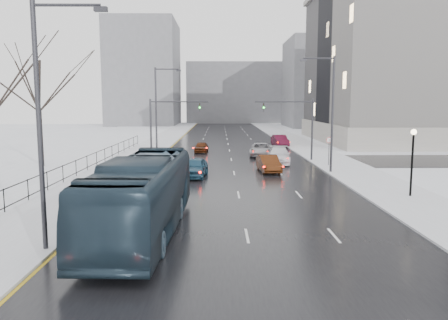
{
  "coord_description": "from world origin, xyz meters",
  "views": [
    {
      "loc": [
        -1.24,
        2.64,
        6.09
      ],
      "look_at": [
        -0.97,
        29.98,
        2.5
      ],
      "focal_mm": 35.0,
      "sensor_mm": 36.0,
      "label": 1
    }
  ],
  "objects_px": {
    "sedan_center_far": "(201,147)",
    "sedan_center_near": "(194,167)",
    "sedan_right_cross": "(261,150)",
    "sedan_right_far": "(279,155)",
    "mast_signal_right": "(302,122)",
    "sedan_right_distant": "(280,141)",
    "bus": "(143,195)",
    "streetlight_l_near": "(44,115)",
    "mast_signal_left": "(161,122)",
    "tree_park_e": "(42,167)",
    "sedan_right_near": "(269,164)",
    "streetlight_r_mid": "(330,108)",
    "streetlight_l_far": "(158,107)",
    "lamppost_r_mid": "(413,153)",
    "no_uturn_sign": "(329,143)"
  },
  "relations": [
    {
      "from": "sedan_center_far",
      "to": "sedan_center_near",
      "type": "bearing_deg",
      "value": -86.73
    },
    {
      "from": "sedan_center_far",
      "to": "sedan_right_cross",
      "type": "bearing_deg",
      "value": -25.46
    },
    {
      "from": "sedan_right_far",
      "to": "mast_signal_right",
      "type": "bearing_deg",
      "value": 42.84
    },
    {
      "from": "sedan_center_far",
      "to": "sedan_right_distant",
      "type": "relative_size",
      "value": 0.81
    },
    {
      "from": "bus",
      "to": "sedan_right_distant",
      "type": "bearing_deg",
      "value": 75.57
    },
    {
      "from": "streetlight_l_near",
      "to": "sedan_center_far",
      "type": "height_order",
      "value": "streetlight_l_near"
    },
    {
      "from": "mast_signal_left",
      "to": "sedan_center_near",
      "type": "height_order",
      "value": "mast_signal_left"
    },
    {
      "from": "tree_park_e",
      "to": "mast_signal_left",
      "type": "bearing_deg",
      "value": 20.19
    },
    {
      "from": "streetlight_l_near",
      "to": "sedan_right_near",
      "type": "xyz_separation_m",
      "value": [
        11.23,
        20.66,
        -4.84
      ]
    },
    {
      "from": "mast_signal_right",
      "to": "sedan_right_cross",
      "type": "relative_size",
      "value": 1.21
    },
    {
      "from": "mast_signal_right",
      "to": "mast_signal_left",
      "type": "height_order",
      "value": "same"
    },
    {
      "from": "tree_park_e",
      "to": "streetlight_r_mid",
      "type": "distance_m",
      "value": 27.25
    },
    {
      "from": "mast_signal_right",
      "to": "streetlight_l_far",
      "type": "bearing_deg",
      "value": 165.52
    },
    {
      "from": "streetlight_l_far",
      "to": "mast_signal_right",
      "type": "distance_m",
      "value": 16.07
    },
    {
      "from": "sedan_right_far",
      "to": "tree_park_e",
      "type": "bearing_deg",
      "value": -167.34
    },
    {
      "from": "sedan_right_near",
      "to": "sedan_center_far",
      "type": "xyz_separation_m",
      "value": [
        -6.56,
        15.3,
        -0.07
      ]
    },
    {
      "from": "streetlight_r_mid",
      "to": "sedan_center_far",
      "type": "xyz_separation_m",
      "value": [
        -11.67,
        15.96,
        -4.92
      ]
    },
    {
      "from": "bus",
      "to": "sedan_center_near",
      "type": "height_order",
      "value": "bus"
    },
    {
      "from": "lamppost_r_mid",
      "to": "mast_signal_left",
      "type": "height_order",
      "value": "mast_signal_left"
    },
    {
      "from": "mast_signal_right",
      "to": "sedan_right_far",
      "type": "bearing_deg",
      "value": -144.52
    },
    {
      "from": "sedan_right_cross",
      "to": "mast_signal_right",
      "type": "bearing_deg",
      "value": -40.43
    },
    {
      "from": "streetlight_l_near",
      "to": "no_uturn_sign",
      "type": "relative_size",
      "value": 3.7
    },
    {
      "from": "lamppost_r_mid",
      "to": "mast_signal_right",
      "type": "height_order",
      "value": "mast_signal_right"
    },
    {
      "from": "sedan_right_cross",
      "to": "sedan_right_far",
      "type": "distance_m",
      "value": 6.21
    },
    {
      "from": "streetlight_l_near",
      "to": "no_uturn_sign",
      "type": "xyz_separation_m",
      "value": [
        17.37,
        24.0,
        -3.32
      ]
    },
    {
      "from": "sedan_right_cross",
      "to": "no_uturn_sign",
      "type": "bearing_deg",
      "value": -47.89
    },
    {
      "from": "tree_park_e",
      "to": "mast_signal_right",
      "type": "bearing_deg",
      "value": 8.9
    },
    {
      "from": "streetlight_l_far",
      "to": "sedan_right_distant",
      "type": "xyz_separation_m",
      "value": [
        15.37,
        11.48,
        -4.79
      ]
    },
    {
      "from": "streetlight_l_near",
      "to": "sedan_right_distant",
      "type": "relative_size",
      "value": 2.09
    },
    {
      "from": "no_uturn_sign",
      "to": "sedan_right_near",
      "type": "distance_m",
      "value": 7.15
    },
    {
      "from": "sedan_center_near",
      "to": "streetlight_r_mid",
      "type": "bearing_deg",
      "value": 15.62
    },
    {
      "from": "streetlight_l_far",
      "to": "bus",
      "type": "relative_size",
      "value": 0.78
    },
    {
      "from": "no_uturn_sign",
      "to": "sedan_center_far",
      "type": "relative_size",
      "value": 0.69
    },
    {
      "from": "mast_signal_left",
      "to": "sedan_center_far",
      "type": "bearing_deg",
      "value": 64.34
    },
    {
      "from": "mast_signal_right",
      "to": "mast_signal_left",
      "type": "relative_size",
      "value": 1.0
    },
    {
      "from": "streetlight_l_near",
      "to": "sedan_right_distant",
      "type": "bearing_deg",
      "value": 70.53
    },
    {
      "from": "mast_signal_left",
      "to": "sedan_right_distant",
      "type": "bearing_deg",
      "value": 46.82
    },
    {
      "from": "tree_park_e",
      "to": "sedan_right_near",
      "type": "bearing_deg",
      "value": -8.93
    },
    {
      "from": "sedan_right_near",
      "to": "sedan_center_near",
      "type": "bearing_deg",
      "value": -162.69
    },
    {
      "from": "sedan_right_distant",
      "to": "streetlight_l_far",
      "type": "bearing_deg",
      "value": -148.79
    },
    {
      "from": "tree_park_e",
      "to": "sedan_center_far",
      "type": "xyz_separation_m",
      "value": [
        14.7,
        11.96,
        0.7
      ]
    },
    {
      "from": "no_uturn_sign",
      "to": "bus",
      "type": "xyz_separation_m",
      "value": [
        -14.0,
        -21.44,
        -0.47
      ]
    },
    {
      "from": "streetlight_l_near",
      "to": "sedan_right_far",
      "type": "distance_m",
      "value": 29.51
    },
    {
      "from": "sedan_center_far",
      "to": "sedan_right_distant",
      "type": "bearing_deg",
      "value": 37.77
    },
    {
      "from": "streetlight_r_mid",
      "to": "mast_signal_right",
      "type": "height_order",
      "value": "streetlight_r_mid"
    },
    {
      "from": "lamppost_r_mid",
      "to": "mast_signal_right",
      "type": "bearing_deg",
      "value": 101.54
    },
    {
      "from": "no_uturn_sign",
      "to": "mast_signal_right",
      "type": "bearing_deg",
      "value": 115.11
    },
    {
      "from": "streetlight_l_far",
      "to": "sedan_right_distant",
      "type": "relative_size",
      "value": 2.09
    },
    {
      "from": "streetlight_l_near",
      "to": "mast_signal_left",
      "type": "xyz_separation_m",
      "value": [
        0.84,
        28.0,
        -1.51
      ]
    },
    {
      "from": "no_uturn_sign",
      "to": "sedan_center_near",
      "type": "relative_size",
      "value": 0.58
    }
  ]
}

